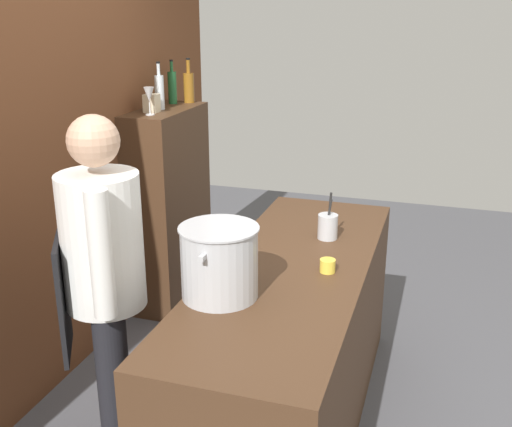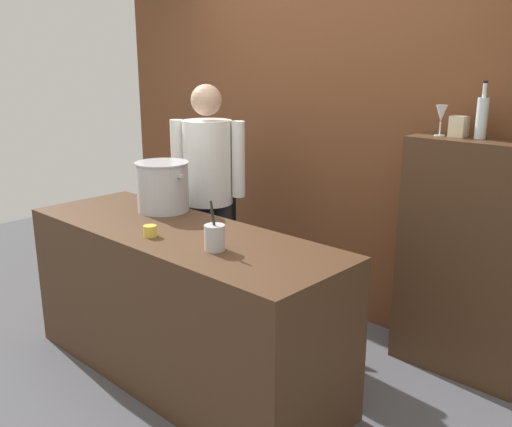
{
  "view_description": "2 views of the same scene",
  "coord_description": "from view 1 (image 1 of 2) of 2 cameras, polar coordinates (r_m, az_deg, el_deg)",
  "views": [
    {
      "loc": [
        -2.56,
        -0.64,
        2.07
      ],
      "look_at": [
        0.29,
        0.27,
        1.04
      ],
      "focal_mm": 42.97,
      "sensor_mm": 36.0,
      "label": 1
    },
    {
      "loc": [
        2.34,
        -1.86,
        1.81
      ],
      "look_at": [
        0.22,
        0.4,
        0.96
      ],
      "focal_mm": 39.02,
      "sensor_mm": 36.0,
      "label": 2
    }
  ],
  "objects": [
    {
      "name": "ground_plane",
      "position": [
        3.35,
        3.01,
        -19.07
      ],
      "size": [
        8.0,
        8.0,
        0.0
      ],
      "primitive_type": "plane",
      "color": "#4C4C51"
    },
    {
      "name": "brick_back_panel",
      "position": [
        3.33,
        -20.76,
        7.96
      ],
      "size": [
        4.4,
        0.1,
        3.0
      ],
      "primitive_type": "cube",
      "color": "brown",
      "rests_on": "ground_plane"
    },
    {
      "name": "prep_counter",
      "position": [
        3.1,
        3.16,
        -12.5
      ],
      "size": [
        2.05,
        0.7,
        0.9
      ],
      "primitive_type": "cube",
      "color": "#472D1C",
      "rests_on": "ground_plane"
    },
    {
      "name": "bar_cabinet",
      "position": [
        4.37,
        -8.08,
        0.55
      ],
      "size": [
        0.76,
        0.32,
        1.39
      ],
      "primitive_type": "cube",
      "color": "#472D1C",
      "rests_on": "ground_plane"
    },
    {
      "name": "chef",
      "position": [
        2.69,
        -13.96,
        -5.82
      ],
      "size": [
        0.47,
        0.41,
        1.66
      ],
      "rotation": [
        0.0,
        0.0,
        3.67
      ],
      "color": "black",
      "rests_on": "ground_plane"
    },
    {
      "name": "stockpot_large",
      "position": [
        2.54,
        -3.42,
        -4.53
      ],
      "size": [
        0.39,
        0.33,
        0.31
      ],
      "color": "#B7BABF",
      "rests_on": "prep_counter"
    },
    {
      "name": "utensil_crock",
      "position": [
        3.21,
        6.7,
        -1.18
      ],
      "size": [
        0.1,
        0.1,
        0.25
      ],
      "color": "#B7BABF",
      "rests_on": "prep_counter"
    },
    {
      "name": "butter_jar",
      "position": [
        2.83,
        6.68,
        -4.85
      ],
      "size": [
        0.07,
        0.07,
        0.06
      ],
      "primitive_type": "cylinder",
      "color": "yellow",
      "rests_on": "prep_counter"
    },
    {
      "name": "wine_bottle_clear",
      "position": [
        4.19,
        -8.98,
        11.17
      ],
      "size": [
        0.06,
        0.06,
        0.31
      ],
      "color": "silver",
      "rests_on": "bar_cabinet"
    },
    {
      "name": "wine_bottle_amber",
      "position": [
        4.46,
        -6.27,
        11.67
      ],
      "size": [
        0.07,
        0.07,
        0.31
      ],
      "color": "#8C5919",
      "rests_on": "bar_cabinet"
    },
    {
      "name": "wine_bottle_green",
      "position": [
        4.42,
        -7.8,
        11.62
      ],
      "size": [
        0.06,
        0.06,
        0.3
      ],
      "color": "#1E592D",
      "rests_on": "bar_cabinet"
    },
    {
      "name": "wine_glass_tall",
      "position": [
        3.98,
        -9.93,
        10.75
      ],
      "size": [
        0.07,
        0.07,
        0.17
      ],
      "color": "silver",
      "rests_on": "bar_cabinet"
    },
    {
      "name": "spice_tin_cream",
      "position": [
        4.09,
        -9.69,
        10.09
      ],
      "size": [
        0.09,
        0.09,
        0.12
      ],
      "primitive_type": "cube",
      "color": "beige",
      "rests_on": "bar_cabinet"
    }
  ]
}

